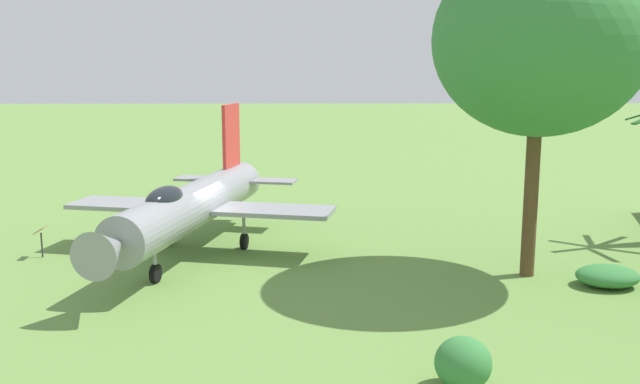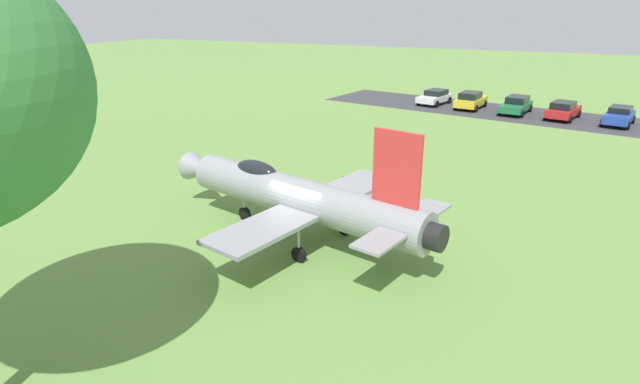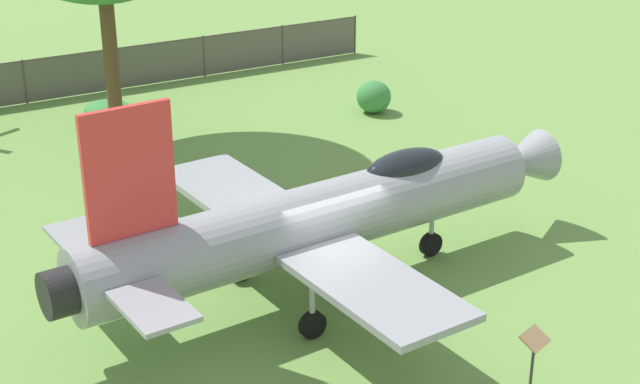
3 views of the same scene
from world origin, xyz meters
name	(u,v)px [view 2 (image 2 of 3)]	position (x,y,z in m)	size (l,w,h in m)	color
ground_plane	(302,240)	(0.00, 0.00, 0.00)	(200.00, 200.00, 0.00)	#668E42
parking_strip	(515,114)	(-30.99, 5.53, 0.00)	(35.83, 8.00, 0.00)	#38383D
display_jet	(295,195)	(-0.08, -0.34, 1.89)	(10.02, 13.02, 5.21)	gray
info_plaque	(347,180)	(-5.43, -0.21, 0.85)	(0.42, 0.62, 1.14)	#333333
parked_car_blue	(619,116)	(-29.71, 13.42, 0.76)	(4.49, 2.71, 1.44)	#23429E
parked_car_red	(563,110)	(-30.25, 9.32, 0.78)	(4.69, 2.89, 1.50)	red
parked_car_green	(516,105)	(-31.10, 5.49, 0.77)	(4.85, 2.66, 1.48)	#1E6B3D
parked_car_yellow	(471,100)	(-31.60, 1.46, 0.80)	(4.59, 2.58, 1.57)	gold
parked_car_white	(435,97)	(-32.38, -2.06, 0.72)	(4.47, 2.85, 1.38)	silver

